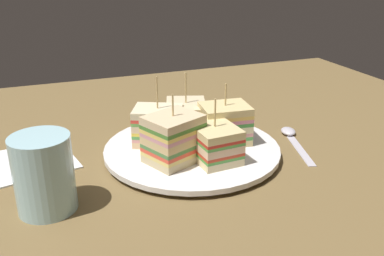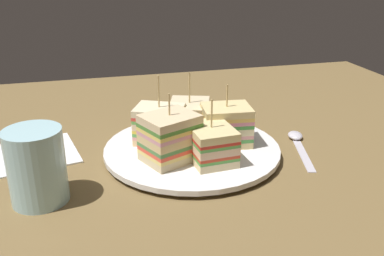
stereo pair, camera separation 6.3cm
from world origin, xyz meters
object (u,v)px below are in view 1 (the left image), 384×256
at_px(sandwich_wedge_3, 174,139).
at_px(chip_pile, 187,137).
at_px(napkin, 23,162).
at_px(sandwich_wedge_1, 186,118).
at_px(plate, 192,150).
at_px(drinking_glass, 45,179).
at_px(sandwich_wedge_4, 214,143).
at_px(spoon, 292,137).
at_px(sandwich_wedge_0, 225,124).
at_px(sandwich_wedge_2, 158,126).

bearing_deg(sandwich_wedge_3, chip_pile, 25.58).
bearing_deg(chip_pile, napkin, -13.32).
distance_m(sandwich_wedge_1, sandwich_wedge_3, 0.10).
relative_size(plate, drinking_glass, 2.81).
height_order(sandwich_wedge_4, spoon, sandwich_wedge_4).
bearing_deg(spoon, sandwich_wedge_3, 114.77).
height_order(plate, drinking_glass, drinking_glass).
height_order(plate, sandwich_wedge_0, sandwich_wedge_0).
relative_size(sandwich_wedge_4, spoon, 0.66).
bearing_deg(chip_pile, sandwich_wedge_2, -37.79).
distance_m(sandwich_wedge_4, drinking_glass, 0.23).
xyz_separation_m(sandwich_wedge_0, spoon, (-0.12, -0.00, -0.04)).
distance_m(sandwich_wedge_2, sandwich_wedge_3, 0.07).
distance_m(plate, sandwich_wedge_0, 0.06).
bearing_deg(plate, napkin, -13.93).
distance_m(chip_pile, drinking_glass, 0.22).
bearing_deg(sandwich_wedge_3, sandwich_wedge_4, -40.71).
relative_size(sandwich_wedge_0, sandwich_wedge_4, 1.03).
xyz_separation_m(sandwich_wedge_3, drinking_glass, (0.17, 0.04, -0.01)).
relative_size(plate, spoon, 1.92).
relative_size(sandwich_wedge_1, sandwich_wedge_2, 0.96).
xyz_separation_m(sandwich_wedge_2, drinking_glass, (0.17, 0.11, -0.00)).
bearing_deg(sandwich_wedge_1, sandwich_wedge_0, 57.43).
relative_size(sandwich_wedge_4, chip_pile, 1.10).
distance_m(sandwich_wedge_1, drinking_glass, 0.26).
bearing_deg(sandwich_wedge_0, sandwich_wedge_3, 25.42).
distance_m(chip_pile, spoon, 0.18).
xyz_separation_m(plate, spoon, (-0.17, 0.00, -0.00)).
distance_m(plate, spoon, 0.17).
xyz_separation_m(sandwich_wedge_0, sandwich_wedge_1, (0.04, -0.05, -0.00)).
distance_m(sandwich_wedge_1, napkin, 0.25).
bearing_deg(napkin, sandwich_wedge_2, 172.01).
xyz_separation_m(spoon, napkin, (0.41, -0.06, -0.00)).
xyz_separation_m(sandwich_wedge_0, sandwich_wedge_3, (0.09, 0.03, 0.00)).
distance_m(sandwich_wedge_1, sandwich_wedge_4, 0.10).
relative_size(sandwich_wedge_1, spoon, 0.74).
distance_m(sandwich_wedge_2, napkin, 0.20).
bearing_deg(spoon, sandwich_wedge_0, 106.21).
bearing_deg(drinking_glass, chip_pile, -158.49).
height_order(sandwich_wedge_3, chip_pile, sandwich_wedge_3).
height_order(chip_pile, spoon, chip_pile).
xyz_separation_m(sandwich_wedge_2, sandwich_wedge_3, (-0.00, 0.07, 0.01)).
bearing_deg(drinking_glass, sandwich_wedge_4, -173.45).
distance_m(plate, napkin, 0.25).
height_order(sandwich_wedge_1, sandwich_wedge_4, sandwich_wedge_1).
distance_m(sandwich_wedge_4, chip_pile, 0.06).
relative_size(plate, napkin, 1.88).
bearing_deg(napkin, sandwich_wedge_4, 156.48).
bearing_deg(chip_pile, spoon, 178.12).
height_order(sandwich_wedge_0, sandwich_wedge_1, sandwich_wedge_1).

